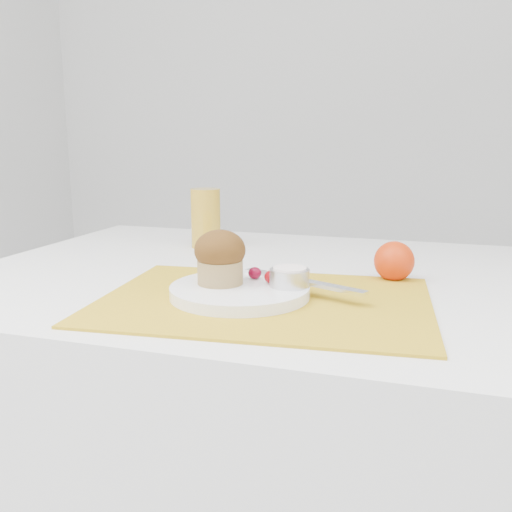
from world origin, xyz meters
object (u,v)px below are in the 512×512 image
(orange, at_px, (394,261))
(juice_glass, at_px, (206,218))
(table, at_px, (296,468))
(plate, at_px, (240,291))
(muffin, at_px, (220,257))

(orange, xyz_separation_m, juice_glass, (-0.41, 0.18, 0.03))
(table, height_order, plate, plate)
(orange, bearing_deg, plate, -139.01)
(plate, distance_m, orange, 0.28)
(table, distance_m, orange, 0.44)
(plate, xyz_separation_m, juice_glass, (-0.20, 0.36, 0.05))
(orange, distance_m, juice_glass, 0.45)
(plate, bearing_deg, juice_glass, 119.62)
(plate, xyz_separation_m, muffin, (-0.03, 0.00, 0.05))
(plate, height_order, muffin, muffin)
(orange, height_order, muffin, muffin)
(table, distance_m, juice_glass, 0.54)
(plate, height_order, juice_glass, juice_glass)
(table, height_order, juice_glass, juice_glass)
(plate, distance_m, juice_glass, 0.42)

